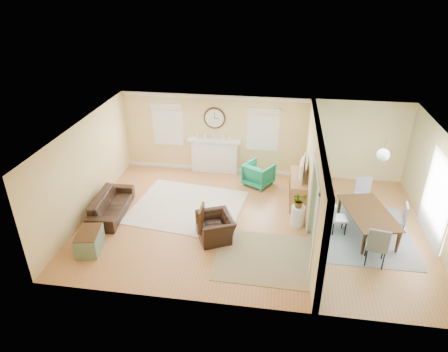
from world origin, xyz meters
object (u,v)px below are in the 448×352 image
(green_chair, at_px, (259,174))
(credenza, at_px, (298,189))
(dining_table, at_px, (368,223))
(eames_chair, at_px, (216,227))
(sofa, at_px, (111,205))

(green_chair, xyz_separation_m, credenza, (1.20, -0.86, 0.04))
(credenza, relative_size, dining_table, 0.79)
(eames_chair, height_order, credenza, credenza)
(sofa, distance_m, green_chair, 4.52)
(green_chair, bearing_deg, credenza, 175.10)
(credenza, height_order, dining_table, credenza)
(sofa, height_order, dining_table, dining_table)
(sofa, relative_size, credenza, 1.35)
(sofa, bearing_deg, dining_table, -93.61)
(sofa, height_order, credenza, credenza)
(credenza, bearing_deg, dining_table, -38.06)
(dining_table, bearing_deg, eames_chair, 87.42)
(credenza, bearing_deg, eames_chair, -134.56)
(eames_chair, distance_m, credenza, 2.96)
(eames_chair, xyz_separation_m, green_chair, (0.87, 2.96, 0.05))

